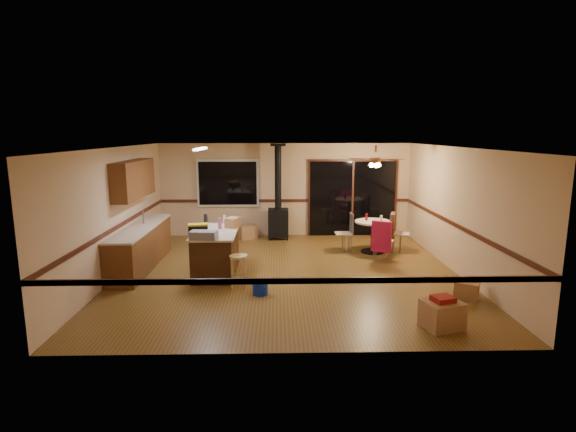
{
  "coord_description": "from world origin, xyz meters",
  "views": [
    {
      "loc": [
        -0.23,
        -9.04,
        2.89
      ],
      "look_at": [
        0.0,
        0.3,
        1.15
      ],
      "focal_mm": 28.0,
      "sensor_mm": 36.0,
      "label": 1
    }
  ],
  "objects_px": {
    "wood_stove": "(278,213)",
    "kitchen_island": "(216,252)",
    "box_under_window": "(248,232)",
    "chair_right": "(393,227)",
    "box_corner_b": "(467,290)",
    "dining_table": "(373,231)",
    "box_corner_a": "(442,315)",
    "bar_stool": "(239,271)",
    "chair_near": "(382,237)",
    "chair_left": "(348,228)",
    "blue_bucket": "(260,288)",
    "toolbox_black": "(198,231)",
    "toolbox_grey": "(204,235)"
  },
  "relations": [
    {
      "from": "wood_stove",
      "to": "dining_table",
      "type": "distance_m",
      "value": 2.75
    },
    {
      "from": "toolbox_grey",
      "to": "chair_near",
      "type": "relative_size",
      "value": 0.72
    },
    {
      "from": "bar_stool",
      "to": "toolbox_grey",
      "type": "bearing_deg",
      "value": 166.89
    },
    {
      "from": "box_corner_b",
      "to": "chair_right",
      "type": "bearing_deg",
      "value": 98.19
    },
    {
      "from": "wood_stove",
      "to": "toolbox_grey",
      "type": "xyz_separation_m",
      "value": [
        -1.43,
        -3.76,
        0.25
      ]
    },
    {
      "from": "kitchen_island",
      "to": "chair_left",
      "type": "xyz_separation_m",
      "value": [
        3.01,
        1.66,
        0.14
      ]
    },
    {
      "from": "box_under_window",
      "to": "bar_stool",
      "type": "bearing_deg",
      "value": -88.82
    },
    {
      "from": "bar_stool",
      "to": "chair_right",
      "type": "distance_m",
      "value": 4.41
    },
    {
      "from": "box_corner_a",
      "to": "bar_stool",
      "type": "bearing_deg",
      "value": 149.3
    },
    {
      "from": "blue_bucket",
      "to": "box_corner_a",
      "type": "bearing_deg",
      "value": -28.08
    },
    {
      "from": "box_corner_a",
      "to": "blue_bucket",
      "type": "bearing_deg",
      "value": 151.92
    },
    {
      "from": "wood_stove",
      "to": "kitchen_island",
      "type": "bearing_deg",
      "value": -113.09
    },
    {
      "from": "kitchen_island",
      "to": "bar_stool",
      "type": "distance_m",
      "value": 1.02
    },
    {
      "from": "box_corner_b",
      "to": "box_corner_a",
      "type": "bearing_deg",
      "value": -126.71
    },
    {
      "from": "toolbox_black",
      "to": "chair_right",
      "type": "distance_m",
      "value": 4.9
    },
    {
      "from": "wood_stove",
      "to": "box_corner_a",
      "type": "distance_m",
      "value": 6.32
    },
    {
      "from": "chair_near",
      "to": "box_corner_a",
      "type": "height_order",
      "value": "chair_near"
    },
    {
      "from": "box_corner_a",
      "to": "box_under_window",
      "type": "bearing_deg",
      "value": 119.25
    },
    {
      "from": "chair_right",
      "to": "bar_stool",
      "type": "bearing_deg",
      "value": -144.83
    },
    {
      "from": "kitchen_island",
      "to": "wood_stove",
      "type": "distance_m",
      "value": 3.33
    },
    {
      "from": "wood_stove",
      "to": "toolbox_black",
      "type": "bearing_deg",
      "value": -114.44
    },
    {
      "from": "bar_stool",
      "to": "dining_table",
      "type": "distance_m",
      "value": 3.91
    },
    {
      "from": "chair_right",
      "to": "box_corner_b",
      "type": "height_order",
      "value": "chair_right"
    },
    {
      "from": "toolbox_grey",
      "to": "chair_right",
      "type": "relative_size",
      "value": 0.72
    },
    {
      "from": "bar_stool",
      "to": "box_corner_a",
      "type": "height_order",
      "value": "bar_stool"
    },
    {
      "from": "blue_bucket",
      "to": "box_corner_b",
      "type": "bearing_deg",
      "value": -5.06
    },
    {
      "from": "blue_bucket",
      "to": "chair_near",
      "type": "xyz_separation_m",
      "value": [
        2.66,
        1.98,
        0.48
      ]
    },
    {
      "from": "toolbox_black",
      "to": "chair_near",
      "type": "bearing_deg",
      "value": 16.11
    },
    {
      "from": "toolbox_grey",
      "to": "box_corner_a",
      "type": "height_order",
      "value": "toolbox_grey"
    },
    {
      "from": "kitchen_island",
      "to": "box_corner_b",
      "type": "bearing_deg",
      "value": -19.18
    },
    {
      "from": "toolbox_grey",
      "to": "kitchen_island",
      "type": "bearing_deg",
      "value": 79.82
    },
    {
      "from": "blue_bucket",
      "to": "toolbox_grey",
      "type": "bearing_deg",
      "value": 152.19
    },
    {
      "from": "kitchen_island",
      "to": "blue_bucket",
      "type": "height_order",
      "value": "kitchen_island"
    },
    {
      "from": "kitchen_island",
      "to": "chair_right",
      "type": "bearing_deg",
      "value": 22.05
    },
    {
      "from": "dining_table",
      "to": "box_corner_a",
      "type": "relative_size",
      "value": 1.64
    },
    {
      "from": "chair_near",
      "to": "toolbox_black",
      "type": "bearing_deg",
      "value": -163.89
    },
    {
      "from": "wood_stove",
      "to": "box_under_window",
      "type": "distance_m",
      "value": 1.0
    },
    {
      "from": "toolbox_grey",
      "to": "bar_stool",
      "type": "relative_size",
      "value": 0.82
    },
    {
      "from": "blue_bucket",
      "to": "box_corner_a",
      "type": "height_order",
      "value": "box_corner_a"
    },
    {
      "from": "chair_left",
      "to": "dining_table",
      "type": "bearing_deg",
      "value": -9.74
    },
    {
      "from": "chair_left",
      "to": "toolbox_grey",
      "type": "bearing_deg",
      "value": -142.9
    },
    {
      "from": "bar_stool",
      "to": "blue_bucket",
      "type": "height_order",
      "value": "bar_stool"
    },
    {
      "from": "toolbox_black",
      "to": "chair_left",
      "type": "height_order",
      "value": "toolbox_black"
    },
    {
      "from": "toolbox_grey",
      "to": "bar_stool",
      "type": "height_order",
      "value": "toolbox_grey"
    },
    {
      "from": "toolbox_grey",
      "to": "blue_bucket",
      "type": "bearing_deg",
      "value": -27.81
    },
    {
      "from": "bar_stool",
      "to": "dining_table",
      "type": "relative_size",
      "value": 0.69
    },
    {
      "from": "toolbox_black",
      "to": "chair_near",
      "type": "height_order",
      "value": "toolbox_black"
    },
    {
      "from": "wood_stove",
      "to": "box_under_window",
      "type": "bearing_deg",
      "value": 176.62
    },
    {
      "from": "wood_stove",
      "to": "blue_bucket",
      "type": "xyz_separation_m",
      "value": [
        -0.34,
        -4.33,
        -0.61
      ]
    },
    {
      "from": "bar_stool",
      "to": "chair_near",
      "type": "bearing_deg",
      "value": 26.89
    }
  ]
}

